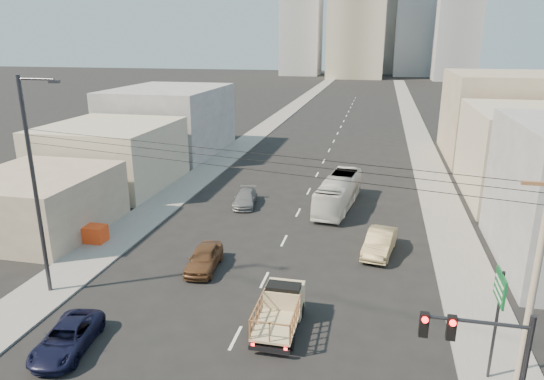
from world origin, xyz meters
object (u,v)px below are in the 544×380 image
at_px(flatbed_pickup, 280,308).
at_px(crate_stack, 93,233).
at_px(sedan_brown, 204,258).
at_px(utility_pole, 531,300).
at_px(navy_pickup, 67,338).
at_px(sedan_grey, 245,198).
at_px(city_bus, 338,192).
at_px(green_sign, 499,300).
at_px(sedan_tan, 380,242).
at_px(streetlamp_left, 36,183).
at_px(traffic_signal, 487,367).

xyz_separation_m(flatbed_pickup, crate_stack, (-14.90, 7.44, -0.40)).
bearing_deg(sedan_brown, utility_pole, -36.35).
bearing_deg(flatbed_pickup, navy_pickup, -156.99).
relative_size(sedan_brown, sedan_grey, 0.99).
relative_size(city_bus, utility_pole, 0.96).
distance_m(sedan_brown, sedan_grey, 12.24).
relative_size(flatbed_pickup, utility_pole, 0.44).
relative_size(flatbed_pickup, sedan_grey, 1.03).
bearing_deg(green_sign, sedan_grey, 129.44).
xyz_separation_m(navy_pickup, utility_pole, (18.75, -0.46, 4.57)).
xyz_separation_m(sedan_brown, sedan_grey, (-0.75, 12.21, -0.10)).
height_order(sedan_tan, streetlamp_left, streetlamp_left).
xyz_separation_m(city_bus, sedan_grey, (-7.81, -1.25, -0.71)).
bearing_deg(streetlamp_left, utility_pole, -12.32).
distance_m(sedan_tan, sedan_grey, 13.61).
bearing_deg(utility_pole, traffic_signal, -124.61).
height_order(city_bus, traffic_signal, traffic_signal).
distance_m(flatbed_pickup, sedan_grey, 18.71).
bearing_deg(green_sign, navy_pickup, -173.68).
xyz_separation_m(flatbed_pickup, sedan_grey, (-6.64, 17.48, -0.47)).
bearing_deg(streetlamp_left, traffic_signal, -19.53).
bearing_deg(crate_stack, city_bus, 35.10).
bearing_deg(utility_pole, green_sign, 97.67).
distance_m(sedan_brown, utility_pole, 18.77).
height_order(sedan_brown, traffic_signal, traffic_signal).
distance_m(city_bus, sedan_tan, 9.46).
relative_size(flatbed_pickup, city_bus, 0.46).
bearing_deg(sedan_grey, crate_stack, -136.66).
relative_size(city_bus, traffic_signal, 1.59).
xyz_separation_m(city_bus, utility_pole, (8.43, -23.08, 3.86)).
distance_m(sedan_grey, streetlamp_left, 19.01).
xyz_separation_m(city_bus, traffic_signal, (6.70, -25.58, 2.75)).
distance_m(sedan_brown, crate_stack, 9.27).
height_order(flatbed_pickup, streetlamp_left, streetlamp_left).
bearing_deg(crate_stack, green_sign, -21.02).
bearing_deg(traffic_signal, sedan_grey, 120.80).
height_order(sedan_grey, traffic_signal, traffic_signal).
bearing_deg(green_sign, sedan_brown, 154.83).
bearing_deg(city_bus, traffic_signal, -68.19).
bearing_deg(city_bus, navy_pickup, -107.39).
xyz_separation_m(navy_pickup, green_sign, (18.41, 2.04, 3.13)).
xyz_separation_m(navy_pickup, crate_stack, (-5.75, 11.32, 0.08)).
xyz_separation_m(utility_pole, crate_stack, (-24.50, 11.78, -4.50)).
xyz_separation_m(sedan_grey, streetlamp_left, (-6.66, -16.83, 5.82)).
bearing_deg(utility_pole, navy_pickup, 178.59).
relative_size(sedan_brown, utility_pole, 0.42).
distance_m(navy_pickup, streetlamp_left, 8.47).
distance_m(green_sign, utility_pole, 2.91).
distance_m(sedan_brown, sedan_tan, 11.59).
relative_size(sedan_grey, green_sign, 0.85).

